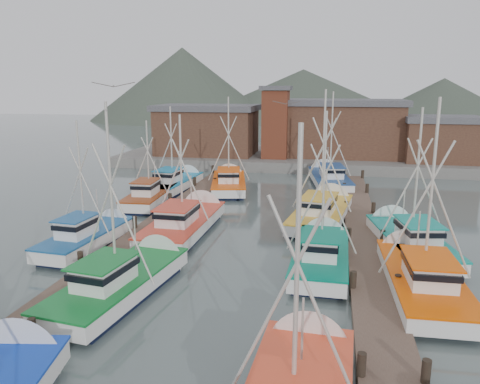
% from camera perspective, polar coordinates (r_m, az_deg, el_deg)
% --- Properties ---
extents(ground, '(260.00, 260.00, 0.00)m').
position_cam_1_polar(ground, '(25.53, -0.39, -9.49)').
color(ground, slate).
rests_on(ground, ground).
extents(dock_left, '(2.30, 46.00, 1.50)m').
position_cam_1_polar(dock_left, '(31.09, -11.66, -5.23)').
color(dock_left, '#4E3B30').
rests_on(dock_left, ground).
extents(dock_right, '(2.30, 46.00, 1.50)m').
position_cam_1_polar(dock_right, '(28.88, 15.12, -6.82)').
color(dock_right, '#4E3B30').
rests_on(dock_right, ground).
extents(quay, '(44.00, 16.00, 1.20)m').
position_cam_1_polar(quay, '(61.01, 6.59, 4.11)').
color(quay, gray).
rests_on(quay, ground).
extents(shed_left, '(12.72, 8.48, 6.20)m').
position_cam_1_polar(shed_left, '(60.48, -4.01, 7.65)').
color(shed_left, brown).
rests_on(shed_left, quay).
extents(shed_center, '(14.84, 9.54, 6.90)m').
position_cam_1_polar(shed_center, '(60.37, 12.43, 7.71)').
color(shed_center, brown).
rests_on(shed_center, quay).
extents(shed_right, '(8.48, 6.36, 5.20)m').
position_cam_1_polar(shed_right, '(58.74, 23.28, 6.02)').
color(shed_right, brown).
rests_on(shed_right, quay).
extents(lookout_tower, '(3.60, 3.60, 8.50)m').
position_cam_1_polar(lookout_tower, '(56.70, 4.35, 8.54)').
color(lookout_tower, '#602B1B').
rests_on(lookout_tower, quay).
extents(distant_hills, '(175.00, 140.00, 42.00)m').
position_cam_1_polar(distant_hills, '(147.10, 4.35, 8.93)').
color(distant_hills, '#434D40').
rests_on(distant_hills, ground).
extents(boat_4, '(4.09, 9.69, 9.87)m').
position_cam_1_polar(boat_4, '(23.26, -13.78, -10.35)').
color(boat_4, black).
rests_on(boat_4, ground).
extents(boat_5, '(3.71, 9.12, 9.24)m').
position_cam_1_polar(boat_5, '(26.38, 9.91, -7.35)').
color(boat_5, black).
rests_on(boat_5, ground).
extents(boat_6, '(3.41, 8.26, 8.39)m').
position_cam_1_polar(boat_6, '(30.33, -17.70, -5.10)').
color(boat_6, black).
rests_on(boat_6, ground).
extents(boat_7, '(4.14, 9.92, 10.13)m').
position_cam_1_polar(boat_7, '(24.62, 21.06, -9.53)').
color(boat_7, black).
rests_on(boat_7, ground).
extents(boat_8, '(3.71, 10.41, 8.91)m').
position_cam_1_polar(boat_8, '(32.09, -6.53, -3.60)').
color(boat_8, black).
rests_on(boat_8, ground).
extents(boat_9, '(4.72, 10.82, 10.48)m').
position_cam_1_polar(boat_9, '(34.95, 10.08, -2.34)').
color(boat_9, black).
rests_on(boat_9, ground).
extents(boat_10, '(3.21, 8.59, 7.69)m').
position_cam_1_polar(boat_10, '(40.15, -10.67, -0.42)').
color(boat_10, black).
rests_on(boat_10, ground).
extents(boat_11, '(4.62, 9.87, 9.40)m').
position_cam_1_polar(boat_11, '(30.05, 19.70, -5.41)').
color(boat_11, black).
rests_on(boat_11, ground).
extents(boat_12, '(4.86, 10.02, 9.61)m').
position_cam_1_polar(boat_12, '(44.87, -1.37, 1.19)').
color(boat_12, black).
rests_on(boat_12, ground).
extents(boat_13, '(4.68, 10.62, 10.17)m').
position_cam_1_polar(boat_13, '(47.92, 10.74, 1.71)').
color(boat_13, black).
rests_on(boat_13, ground).
extents(boat_14, '(3.64, 9.47, 8.72)m').
position_cam_1_polar(boat_14, '(45.08, -7.85, 1.13)').
color(boat_14, black).
rests_on(boat_14, ground).
extents(gull_near, '(1.53, 0.66, 0.24)m').
position_cam_1_polar(gull_near, '(17.15, -15.16, 12.44)').
color(gull_near, gray).
rests_on(gull_near, ground).
extents(gull_far, '(1.55, 0.63, 0.24)m').
position_cam_1_polar(gull_far, '(25.63, 5.73, 10.73)').
color(gull_far, gray).
rests_on(gull_far, ground).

